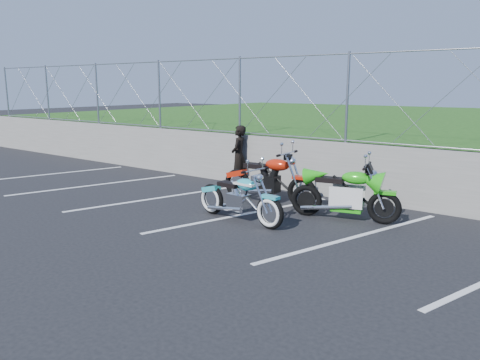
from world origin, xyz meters
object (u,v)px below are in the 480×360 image
Objects in this scene: naked_orange at (270,181)px; person_standing at (239,156)px; cruiser_turquoise at (240,200)px; sportbike_green at (346,196)px.

naked_orange is 1.50× the size of person_standing.
cruiser_turquoise is 3.36m from person_standing.
sportbike_green is at bearing 45.67° from cruiser_turquoise.
sportbike_green is 1.35× the size of person_standing.
naked_orange is at bearing 36.49° from person_standing.
cruiser_turquoise is 1.01× the size of sportbike_green.
person_standing is at bearing 133.58° from cruiser_turquoise.
sportbike_green is (1.57, 1.30, 0.05)m from cruiser_turquoise.
person_standing reaches higher than naked_orange.
person_standing reaches higher than cruiser_turquoise.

